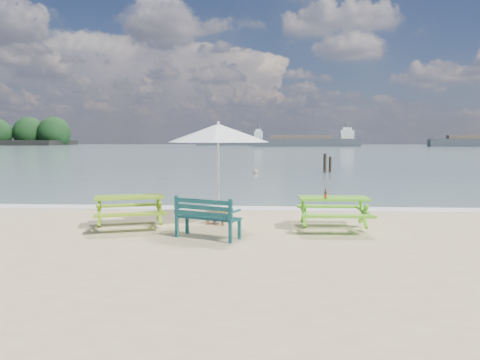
# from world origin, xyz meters

# --- Properties ---
(sea) EXTENTS (300.00, 300.00, 0.00)m
(sea) POSITION_xyz_m (0.00, 85.00, 0.00)
(sea) COLOR slate
(sea) RESTS_ON ground
(foam_strip) EXTENTS (22.00, 0.90, 0.01)m
(foam_strip) POSITION_xyz_m (0.00, 4.60, 0.01)
(foam_strip) COLOR silver
(foam_strip) RESTS_ON ground
(picnic_table_left) EXTENTS (2.03, 2.15, 0.75)m
(picnic_table_left) POSITION_xyz_m (-2.21, 1.41, 0.36)
(picnic_table_left) COLOR #6D9716
(picnic_table_left) RESTS_ON ground
(picnic_table_right) EXTENTS (1.59, 1.76, 0.75)m
(picnic_table_right) POSITION_xyz_m (2.55, 1.47, 0.36)
(picnic_table_right) COLOR #57B01A
(picnic_table_right) RESTS_ON ground
(park_bench) EXTENTS (1.46, 0.98, 0.86)m
(park_bench) POSITION_xyz_m (-0.23, 0.33, 0.26)
(park_bench) COLOR #0F3E41
(park_bench) RESTS_ON ground
(side_table) EXTENTS (0.63, 0.63, 0.32)m
(side_table) POSITION_xyz_m (-0.18, 2.03, 0.17)
(side_table) COLOR brown
(side_table) RESTS_ON ground
(patio_umbrella) EXTENTS (3.14, 3.14, 2.45)m
(patio_umbrella) POSITION_xyz_m (-0.18, 2.03, 2.23)
(patio_umbrella) COLOR silver
(patio_umbrella) RESTS_ON ground
(beer_bottle) EXTENTS (0.06, 0.06, 0.24)m
(beer_bottle) POSITION_xyz_m (2.32, 1.18, 0.83)
(beer_bottle) COLOR #945B15
(beer_bottle) RESTS_ON picnic_table_right
(swimmer) EXTENTS (0.62, 0.43, 1.63)m
(swimmer) POSITION_xyz_m (0.32, 18.57, -0.55)
(swimmer) COLOR tan
(swimmer) RESTS_ON ground
(mooring_pilings) EXTENTS (0.58, 0.78, 1.38)m
(mooring_pilings) POSITION_xyz_m (4.73, 19.88, 0.45)
(mooring_pilings) COLOR black
(mooring_pilings) RESTS_ON ground
(cargo_ships) EXTENTS (142.10, 25.06, 4.40)m
(cargo_ships) POSITION_xyz_m (53.18, 121.42, 1.18)
(cargo_ships) COLOR #373B42
(cargo_ships) RESTS_ON ground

